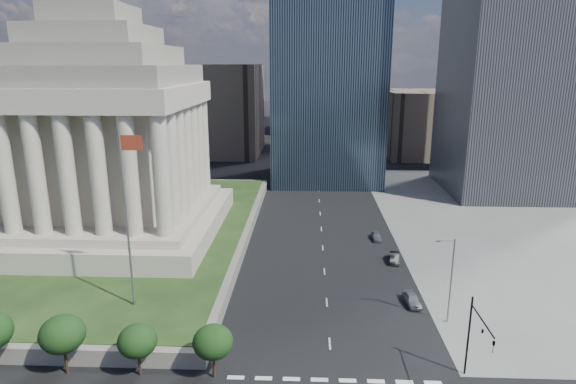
# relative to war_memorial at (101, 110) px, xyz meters

# --- Properties ---
(ground) EXTENTS (500.00, 500.00, 0.00)m
(ground) POSITION_rel_war_memorial_xyz_m (34.00, 52.00, -21.40)
(ground) COLOR black
(ground) RESTS_ON ground
(sidewalk_ne) EXTENTS (68.00, 90.00, 0.03)m
(sidewalk_ne) POSITION_rel_war_memorial_xyz_m (80.00, 12.00, -21.38)
(sidewalk_ne) COLOR slate
(sidewalk_ne) RESTS_ON ground
(plaza_terrace) EXTENTS (66.00, 70.00, 1.80)m
(plaza_terrace) POSITION_rel_war_memorial_xyz_m (-11.00, 2.00, -20.50)
(plaza_terrace) COLOR #686459
(plaza_terrace) RESTS_ON ground
(plaza_lawn) EXTENTS (64.00, 68.00, 0.10)m
(plaza_lawn) POSITION_rel_war_memorial_xyz_m (-11.00, 2.00, -19.55)
(plaza_lawn) COLOR #203716
(plaza_lawn) RESTS_ON plaza_terrace
(war_memorial) EXTENTS (34.00, 34.00, 39.00)m
(war_memorial) POSITION_rel_war_memorial_xyz_m (0.00, 0.00, 0.00)
(war_memorial) COLOR #A69C8B
(war_memorial) RESTS_ON plaza_lawn
(flagpole) EXTENTS (2.52, 0.24, 20.00)m
(flagpole) POSITION_rel_war_memorial_xyz_m (12.17, -24.00, -8.29)
(flagpole) COLOR slate
(flagpole) RESTS_ON plaza_lawn
(midrise_glass) EXTENTS (26.00, 26.00, 60.00)m
(midrise_glass) POSITION_rel_war_memorial_xyz_m (36.00, 47.00, 8.60)
(midrise_glass) COLOR black
(midrise_glass) RESTS_ON ground
(building_filler_ne) EXTENTS (20.00, 30.00, 20.00)m
(building_filler_ne) POSITION_rel_war_memorial_xyz_m (66.00, 82.00, -11.40)
(building_filler_ne) COLOR brown
(building_filler_ne) RESTS_ON ground
(building_filler_nw) EXTENTS (24.00, 30.00, 28.00)m
(building_filler_nw) POSITION_rel_war_memorial_xyz_m (4.00, 82.00, -7.40)
(building_filler_nw) COLOR brown
(building_filler_nw) RESTS_ON ground
(traffic_signal_ne) EXTENTS (0.30, 5.74, 8.00)m
(traffic_signal_ne) POSITION_rel_war_memorial_xyz_m (46.50, -34.30, -16.15)
(traffic_signal_ne) COLOR black
(traffic_signal_ne) RESTS_ON ground
(street_lamp_north) EXTENTS (2.13, 0.22, 10.00)m
(street_lamp_north) POSITION_rel_war_memorial_xyz_m (47.33, -23.00, -15.74)
(street_lamp_north) COLOR slate
(street_lamp_north) RESTS_ON ground
(parked_sedan_near) EXTENTS (4.12, 1.94, 1.36)m
(parked_sedan_near) POSITION_rel_war_memorial_xyz_m (44.31, -19.02, -20.72)
(parked_sedan_near) COLOR gray
(parked_sedan_near) RESTS_ON ground
(parked_sedan_mid) EXTENTS (1.91, 4.05, 1.28)m
(parked_sedan_mid) POSITION_rel_war_memorial_xyz_m (44.40, -6.11, -20.76)
(parked_sedan_mid) COLOR black
(parked_sedan_mid) RESTS_ON ground
(parked_sedan_far) EXTENTS (3.63, 1.59, 1.22)m
(parked_sedan_far) POSITION_rel_war_memorial_xyz_m (43.00, 3.10, -20.79)
(parked_sedan_far) COLOR slate
(parked_sedan_far) RESTS_ON ground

